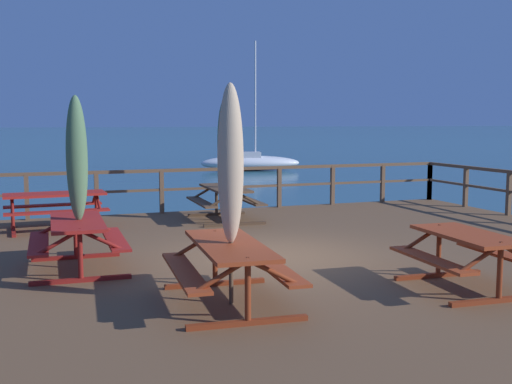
% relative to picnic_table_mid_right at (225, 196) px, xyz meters
% --- Properties ---
extents(ground_plane, '(600.00, 600.00, 0.00)m').
position_rel_picnic_table_mid_right_xyz_m(ground_plane, '(-0.37, -3.97, -1.29)').
color(ground_plane, '#2D5B6B').
extents(wooden_deck, '(14.33, 11.42, 0.73)m').
position_rel_picnic_table_mid_right_xyz_m(wooden_deck, '(-0.37, -3.97, -0.92)').
color(wooden_deck, brown).
rests_on(wooden_deck, ground).
extents(railing_waterside_far, '(14.13, 0.10, 1.09)m').
position_rel_picnic_table_mid_right_xyz_m(railing_waterside_far, '(-0.37, 1.59, 0.18)').
color(railing_waterside_far, brown).
rests_on(railing_waterside_far, wooden_deck).
extents(picnic_table_mid_right, '(1.45, 1.98, 0.78)m').
position_rel_picnic_table_mid_right_xyz_m(picnic_table_mid_right, '(0.00, 0.00, 0.00)').
color(picnic_table_mid_right, brown).
rests_on(picnic_table_mid_right, wooden_deck).
extents(picnic_table_back_right, '(1.44, 1.97, 0.78)m').
position_rel_picnic_table_mid_right_xyz_m(picnic_table_back_right, '(-3.51, -3.80, 0.00)').
color(picnic_table_back_right, maroon).
rests_on(picnic_table_back_right, wooden_deck).
extents(picnic_table_front_left, '(1.54, 2.19, 0.78)m').
position_rel_picnic_table_mid_right_xyz_m(picnic_table_front_left, '(-1.86, -6.28, 0.00)').
color(picnic_table_front_left, '#993819').
rests_on(picnic_table_front_left, wooden_deck).
extents(picnic_table_front_right, '(1.48, 1.76, 0.78)m').
position_rel_picnic_table_mid_right_xyz_m(picnic_table_front_right, '(1.36, -6.72, -0.01)').
color(picnic_table_front_right, '#993819').
rests_on(picnic_table_front_right, wooden_deck).
extents(picnic_table_back_left, '(2.10, 1.49, 0.78)m').
position_rel_picnic_table_mid_right_xyz_m(picnic_table_back_left, '(-3.70, 0.07, 0.00)').
color(picnic_table_back_left, maroon).
rests_on(picnic_table_back_left, wooden_deck).
extents(patio_umbrella_tall_mid_right, '(0.32, 0.32, 2.74)m').
position_rel_picnic_table_mid_right_xyz_m(patio_umbrella_tall_mid_right, '(-0.02, -0.03, 1.18)').
color(patio_umbrella_tall_mid_right, '#4C3828').
rests_on(patio_umbrella_tall_mid_right, wooden_deck).
extents(patio_umbrella_short_front, '(0.32, 0.32, 2.65)m').
position_rel_picnic_table_mid_right_xyz_m(patio_umbrella_short_front, '(-3.48, -3.75, 1.13)').
color(patio_umbrella_short_front, '#4C3828').
rests_on(patio_umbrella_short_front, wooden_deck).
extents(patio_umbrella_short_mid, '(0.32, 0.32, 2.72)m').
position_rel_picnic_table_mid_right_xyz_m(patio_umbrella_short_mid, '(-1.84, -6.28, 1.17)').
color(patio_umbrella_short_mid, '#4C3828').
rests_on(patio_umbrella_short_mid, wooden_deck).
extents(sailboat_distant, '(6.22, 2.99, 7.72)m').
position_rel_picnic_table_mid_right_xyz_m(sailboat_distant, '(8.28, 22.02, -0.77)').
color(sailboat_distant, silver).
rests_on(sailboat_distant, ground).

